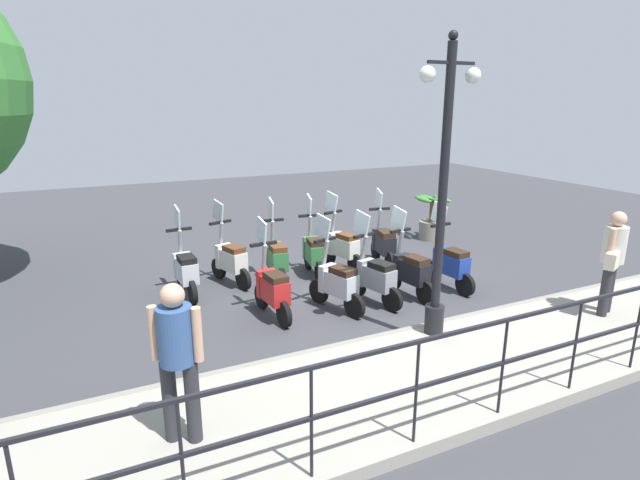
# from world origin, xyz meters

# --- Properties ---
(ground_plane) EXTENTS (28.00, 28.00, 0.00)m
(ground_plane) POSITION_xyz_m (0.00, 0.00, 0.00)
(ground_plane) COLOR #38383D
(promenade_walkway) EXTENTS (2.20, 20.00, 0.15)m
(promenade_walkway) POSITION_xyz_m (-3.15, 0.00, 0.07)
(promenade_walkway) COLOR gray
(promenade_walkway) RESTS_ON ground_plane
(fence_railing) EXTENTS (0.04, 16.03, 1.07)m
(fence_railing) POSITION_xyz_m (-4.20, -0.00, 0.89)
(fence_railing) COLOR black
(fence_railing) RESTS_ON promenade_walkway
(lamp_post_near) EXTENTS (0.26, 0.90, 3.95)m
(lamp_post_near) POSITION_xyz_m (-2.40, -0.03, 1.89)
(lamp_post_near) COLOR black
(lamp_post_near) RESTS_ON promenade_walkway
(pedestrian_with_bag) EXTENTS (0.47, 0.61, 1.59)m
(pedestrian_with_bag) POSITION_xyz_m (-3.00, -2.77, 1.08)
(pedestrian_with_bag) COLOR #28282D
(pedestrian_with_bag) RESTS_ON promenade_walkway
(pedestrian_distant) EXTENTS (0.44, 0.44, 1.59)m
(pedestrian_distant) POSITION_xyz_m (-3.23, 3.57, 1.08)
(pedestrian_distant) COLOR #28282D
(pedestrian_distant) RESTS_ON promenade_walkway
(potted_palm) EXTENTS (1.06, 0.66, 1.05)m
(potted_palm) POSITION_xyz_m (2.02, -3.36, 0.45)
(potted_palm) COLOR slate
(potted_palm) RESTS_ON ground_plane
(scooter_near_0) EXTENTS (1.23, 0.44, 1.54)m
(scooter_near_0) POSITION_xyz_m (-0.83, -1.57, 0.48)
(scooter_near_0) COLOR black
(scooter_near_0) RESTS_ON ground_plane
(scooter_near_1) EXTENTS (1.23, 0.46, 1.54)m
(scooter_near_1) POSITION_xyz_m (-0.86, -0.70, 0.48)
(scooter_near_1) COLOR black
(scooter_near_1) RESTS_ON ground_plane
(scooter_near_2) EXTENTS (1.21, 0.51, 1.54)m
(scooter_near_2) POSITION_xyz_m (-0.86, 0.00, 0.48)
(scooter_near_2) COLOR black
(scooter_near_2) RESTS_ON ground_plane
(scooter_near_3) EXTENTS (1.20, 0.54, 1.54)m
(scooter_near_3) POSITION_xyz_m (-0.83, 0.69, 0.48)
(scooter_near_3) COLOR black
(scooter_near_3) RESTS_ON ground_plane
(scooter_near_4) EXTENTS (1.23, 0.44, 1.54)m
(scooter_near_4) POSITION_xyz_m (-0.64, 1.72, 0.48)
(scooter_near_4) COLOR black
(scooter_near_4) RESTS_ON ground_plane
(scooter_far_0) EXTENTS (1.22, 0.49, 1.54)m
(scooter_far_0) POSITION_xyz_m (0.81, -1.22, 0.48)
(scooter_far_0) COLOR black
(scooter_far_0) RESTS_ON ground_plane
(scooter_far_1) EXTENTS (1.21, 0.52, 1.54)m
(scooter_far_1) POSITION_xyz_m (0.95, -0.34, 0.48)
(scooter_far_1) COLOR black
(scooter_far_1) RESTS_ON ground_plane
(scooter_far_2) EXTENTS (1.23, 0.47, 1.54)m
(scooter_far_2) POSITION_xyz_m (0.86, 0.33, 0.48)
(scooter_far_2) COLOR black
(scooter_far_2) RESTS_ON ground_plane
(scooter_far_3) EXTENTS (1.23, 0.44, 1.54)m
(scooter_far_3) POSITION_xyz_m (0.81, 1.11, 0.48)
(scooter_far_3) COLOR black
(scooter_far_3) RESTS_ON ground_plane
(scooter_far_4) EXTENTS (1.20, 0.54, 1.54)m
(scooter_far_4) POSITION_xyz_m (1.07, 1.91, 0.48)
(scooter_far_4) COLOR black
(scooter_far_4) RESTS_ON ground_plane
(scooter_far_5) EXTENTS (1.23, 0.44, 1.54)m
(scooter_far_5) POSITION_xyz_m (0.84, 2.76, 0.48)
(scooter_far_5) COLOR black
(scooter_far_5) RESTS_ON ground_plane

